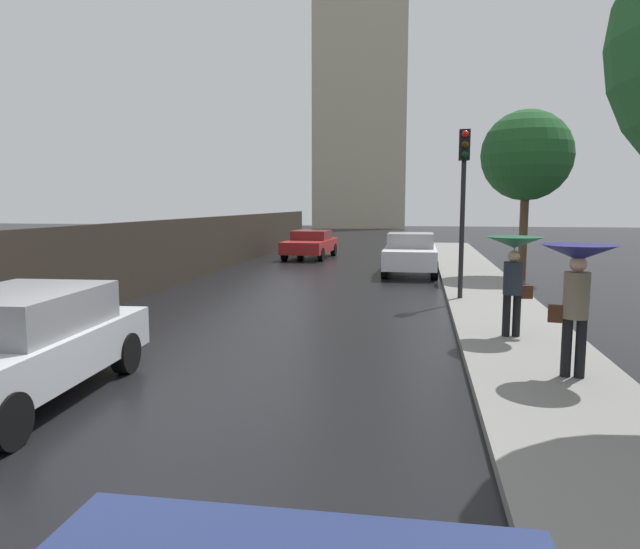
% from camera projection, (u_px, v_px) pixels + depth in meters
% --- Properties ---
extents(ground, '(120.00, 120.00, 0.00)m').
position_uv_depth(ground, '(141.00, 416.00, 6.86)').
color(ground, black).
extents(sidewalk_strip, '(2.20, 60.00, 0.14)m').
position_uv_depth(sidewalk_strip, '(594.00, 441.00, 5.99)').
color(sidewalk_strip, gray).
rests_on(sidewalk_strip, ground).
extents(car_white_mid_road, '(1.91, 3.92, 1.49)m').
position_uv_depth(car_white_mid_road, '(410.00, 254.00, 20.55)').
color(car_white_mid_road, silver).
rests_on(car_white_mid_road, ground).
extents(car_silver_far_ahead, '(2.10, 4.25, 1.42)m').
position_uv_depth(car_silver_far_ahead, '(16.00, 344.00, 7.35)').
color(car_silver_far_ahead, '#B2B5BA').
rests_on(car_silver_far_ahead, ground).
extents(car_red_behind_camera, '(2.07, 4.43, 1.28)m').
position_uv_depth(car_red_behind_camera, '(310.00, 244.00, 26.88)').
color(car_red_behind_camera, maroon).
rests_on(car_red_behind_camera, ground).
extents(pedestrian_with_umbrella_near, '(1.01, 1.01, 1.85)m').
position_uv_depth(pedestrian_with_umbrella_near, '(577.00, 272.00, 7.78)').
color(pedestrian_with_umbrella_near, black).
rests_on(pedestrian_with_umbrella_near, sidewalk_strip).
extents(pedestrian_with_umbrella_far, '(1.01, 1.01, 1.81)m').
position_uv_depth(pedestrian_with_umbrella_far, '(514.00, 258.00, 10.24)').
color(pedestrian_with_umbrella_far, black).
rests_on(pedestrian_with_umbrella_far, sidewalk_strip).
extents(traffic_light, '(0.26, 0.39, 4.22)m').
position_uv_depth(traffic_light, '(463.00, 182.00, 14.26)').
color(traffic_light, black).
rests_on(traffic_light, sidewalk_strip).
extents(street_tree_mid, '(2.94, 2.94, 5.58)m').
position_uv_depth(street_tree_mid, '(527.00, 156.00, 18.65)').
color(street_tree_mid, '#4C3823').
rests_on(street_tree_mid, ground).
extents(distant_tower, '(10.75, 11.04, 32.06)m').
position_uv_depth(distant_tower, '(358.00, 77.00, 61.31)').
color(distant_tower, '#B2A88E').
rests_on(distant_tower, ground).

